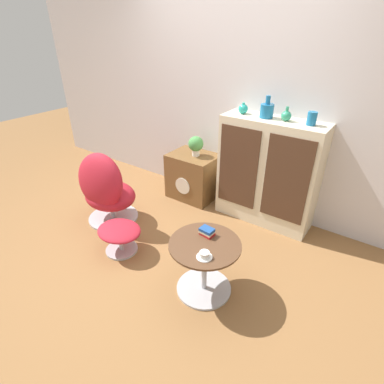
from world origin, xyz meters
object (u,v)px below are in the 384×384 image
object	(u,v)px
ottoman	(119,233)
vase_leftmost	(243,109)
vase_inner_left	(267,110)
book_stack	(207,232)
coffee_table	(204,264)
vase_rightmost	(312,119)
sideboard	(267,173)
egg_chair	(106,190)
tv_console	(193,176)
vase_inner_right	(286,116)
teacup	(204,255)
potted_plant	(196,145)

from	to	relation	value
ottoman	vase_leftmost	distance (m)	1.78
vase_inner_left	book_stack	distance (m)	1.40
book_stack	coffee_table	bearing A→B (deg)	-64.71
vase_leftmost	vase_rightmost	world-z (taller)	vase_rightmost
sideboard	egg_chair	xyz separation A→B (m)	(-1.41, -1.07, -0.18)
tv_console	book_stack	world-z (taller)	tv_console
vase_leftmost	vase_inner_right	world-z (taller)	vase_inner_right
teacup	coffee_table	bearing A→B (deg)	121.68
tv_console	coffee_table	distance (m)	1.61
tv_console	potted_plant	xyz separation A→B (m)	(0.04, 0.00, 0.43)
vase_inner_right	egg_chair	bearing A→B (deg)	-144.77
vase_inner_left	potted_plant	bearing A→B (deg)	-176.95
sideboard	coffee_table	world-z (taller)	sideboard
ottoman	coffee_table	bearing A→B (deg)	3.49
egg_chair	teacup	size ratio (longest dim) A/B	7.14
vase_leftmost	teacup	xyz separation A→B (m)	(0.48, -1.44, -0.71)
tv_console	book_stack	size ratio (longest dim) A/B	4.88
vase_inner_left	book_stack	xyz separation A→B (m)	(0.09, -1.20, -0.72)
egg_chair	ottoman	distance (m)	0.61
ottoman	vase_inner_right	bearing A→B (deg)	53.39
tv_console	vase_inner_right	world-z (taller)	vase_inner_right
sideboard	book_stack	size ratio (longest dim) A/B	9.69
sideboard	tv_console	world-z (taller)	sideboard
egg_chair	teacup	distance (m)	1.59
vase_inner_left	teacup	bearing A→B (deg)	-81.16
potted_plant	tv_console	bearing A→B (deg)	-178.93
tv_console	coffee_table	world-z (taller)	tv_console
sideboard	vase_leftmost	distance (m)	0.73
sideboard	potted_plant	bearing A→B (deg)	-177.50
vase_inner_right	sideboard	bearing A→B (deg)	-177.93
ottoman	vase_leftmost	world-z (taller)	vase_leftmost
tv_console	teacup	world-z (taller)	tv_console
ottoman	coffee_table	distance (m)	0.96
coffee_table	teacup	bearing A→B (deg)	-58.32
book_stack	vase_inner_right	bearing A→B (deg)	84.76
egg_chair	coffee_table	world-z (taller)	egg_chair
vase_inner_right	book_stack	bearing A→B (deg)	-95.24
ottoman	tv_console	bearing A→B (deg)	92.17
coffee_table	vase_rightmost	distance (m)	1.64
sideboard	ottoman	world-z (taller)	sideboard
tv_console	vase_rightmost	distance (m)	1.61
ottoman	potted_plant	bearing A→B (deg)	90.60
vase_inner_left	ottoman	bearing A→B (deg)	-120.76
coffee_table	book_stack	bearing A→B (deg)	115.29
egg_chair	coffee_table	xyz separation A→B (m)	(1.46, -0.23, -0.12)
tv_console	ottoman	xyz separation A→B (m)	(0.05, -1.32, -0.08)
vase_rightmost	teacup	world-z (taller)	vase_rightmost
coffee_table	vase_inner_left	distance (m)	1.63
vase_inner_right	book_stack	distance (m)	1.39
coffee_table	vase_inner_right	xyz separation A→B (m)	(0.06, 1.31, 0.94)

